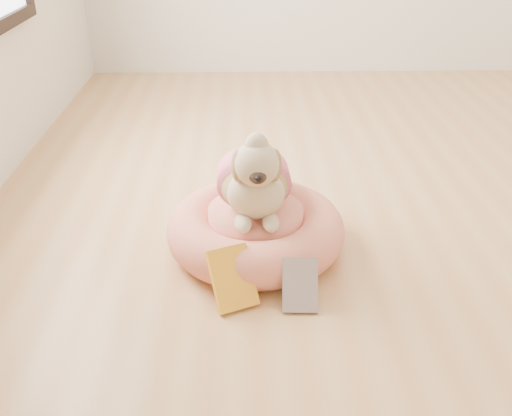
{
  "coord_description": "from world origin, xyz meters",
  "views": [
    {
      "loc": [
        -0.88,
        -2.1,
        1.19
      ],
      "look_at": [
        -0.83,
        -0.3,
        0.2
      ],
      "focal_mm": 40.0,
      "sensor_mm": 36.0,
      "label": 1
    }
  ],
  "objects_px": {
    "book_white": "(300,285)",
    "dog": "(254,164)",
    "pet_bed": "(256,229)",
    "book_yellow": "(233,278)"
  },
  "relations": [
    {
      "from": "pet_bed",
      "to": "book_white",
      "type": "relative_size",
      "value": 3.78
    },
    {
      "from": "pet_bed",
      "to": "book_yellow",
      "type": "relative_size",
      "value": 3.22
    },
    {
      "from": "dog",
      "to": "book_white",
      "type": "xyz_separation_m",
      "value": [
        0.14,
        -0.36,
        -0.27
      ]
    },
    {
      "from": "pet_bed",
      "to": "book_yellow",
      "type": "distance_m",
      "value": 0.34
    },
    {
      "from": "dog",
      "to": "book_white",
      "type": "bearing_deg",
      "value": -70.43
    },
    {
      "from": "pet_bed",
      "to": "book_yellow",
      "type": "xyz_separation_m",
      "value": [
        -0.08,
        -0.32,
        0.01
      ]
    },
    {
      "from": "dog",
      "to": "book_yellow",
      "type": "xyz_separation_m",
      "value": [
        -0.08,
        -0.33,
        -0.25
      ]
    },
    {
      "from": "book_white",
      "to": "dog",
      "type": "bearing_deg",
      "value": 113.59
    },
    {
      "from": "book_yellow",
      "to": "book_white",
      "type": "bearing_deg",
      "value": -28.8
    },
    {
      "from": "pet_bed",
      "to": "book_white",
      "type": "xyz_separation_m",
      "value": [
        0.14,
        -0.35,
        -0.01
      ]
    }
  ]
}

